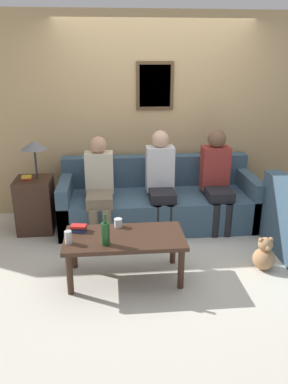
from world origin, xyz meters
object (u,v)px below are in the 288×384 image
Objects in this scene: coffee_table at (125,242)px; person_middle at (161,178)px; wine_bottle at (105,233)px; person_left at (99,183)px; person_right at (217,176)px; teddy_bear at (264,255)px; couch_main at (158,202)px; drinking_glass at (118,223)px.

person_middle is at bearing 66.24° from coffee_table.
person_middle reaches higher than coffee_table.
wine_bottle is (-0.18, -0.15, 0.17)m from coffee_table.
wine_bottle is 0.26× the size of person_left.
person_right reaches higher than person_left.
wine_bottle is at bearing -173.64° from teddy_bear.
couch_main is at bearing 167.20° from person_right.
coffee_table is 13.36× the size of drinking_glass.
person_middle is at bearing 58.92° from drinking_glass.
wine_bottle is 1.25m from person_left.
coffee_table is at bearing -77.03° from person_left.
wine_bottle is 1.65m from teddy_bear.
person_right is (0.71, -0.16, 0.38)m from couch_main.
drinking_glass is at bearing 104.06° from coffee_table.
couch_main is 8.19× the size of wine_bottle.
person_right reaches higher than wine_bottle.
wine_bottle is (-0.66, -1.43, 0.28)m from couch_main.
person_right is at bearing 0.94° from person_left.
couch_main is 1.57m from teddy_bear.
person_left is (-0.20, 0.88, 0.13)m from drinking_glass.
coffee_table is at bearing -113.76° from person_middle.
coffee_table is at bearing 40.65° from wine_bottle.
coffee_table is 0.98× the size of person_left.
teddy_bear is (0.92, -1.10, -0.50)m from person_middle.
person_middle is (0.67, 1.28, 0.09)m from wine_bottle.
couch_main is 2.01× the size of person_right.
coffee_table is 0.24m from drinking_glass.
couch_main is 6.94× the size of teddy_bear.
person_middle is (0.55, 0.91, 0.16)m from drinking_glass.
wine_bottle is 1.87m from person_right.
person_left is at bearing -179.06° from person_right.
drinking_glass is at bearing -144.05° from person_right.
couch_main is 2.16× the size of coffee_table.
coffee_table is 1.15m from person_left.
person_left reaches higher than coffee_table.
wine_bottle reaches higher than teddy_bear.
couch_main is at bearing 14.06° from person_left.
person_middle is at bearing 129.85° from teddy_bear.
person_middle is (0.50, 1.13, 0.27)m from coffee_table.
person_middle is at bearing -85.42° from couch_main.
coffee_table is 3.22× the size of teddy_bear.
coffee_table is 3.80× the size of wine_bottle.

